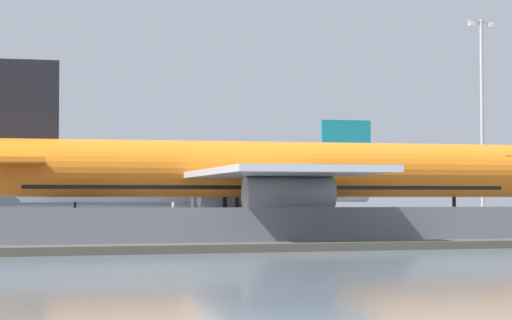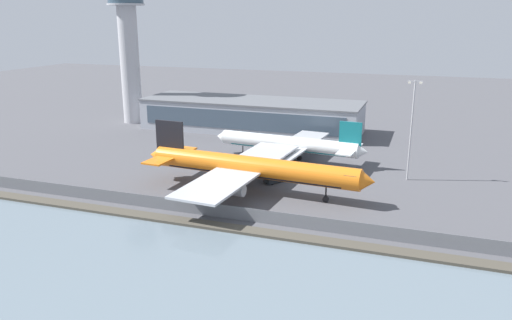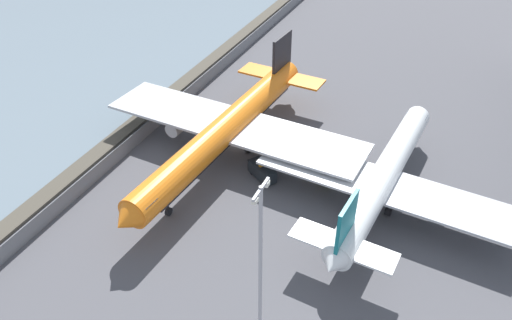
% 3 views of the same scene
% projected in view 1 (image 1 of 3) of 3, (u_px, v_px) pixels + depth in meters
% --- Properties ---
extents(ground_plane, '(500.00, 500.00, 0.00)m').
position_uv_depth(ground_plane, '(214.00, 238.00, 80.30)').
color(ground_plane, '#4C4C51').
extents(shoreline_seawall, '(320.00, 3.00, 0.50)m').
position_uv_depth(shoreline_seawall, '(301.00, 246.00, 60.77)').
color(shoreline_seawall, '#474238').
rests_on(shoreline_seawall, ground).
extents(perimeter_fence, '(280.00, 0.10, 2.60)m').
position_uv_depth(perimeter_fence, '(277.00, 227.00, 65.10)').
color(perimeter_fence, slate).
rests_on(perimeter_fence, ground).
extents(cargo_jet_orange, '(52.20, 45.34, 14.07)m').
position_uv_depth(cargo_jet_orange, '(260.00, 172.00, 81.49)').
color(cargo_jet_orange, orange).
rests_on(cargo_jet_orange, ground).
extents(passenger_jet_white_teal, '(42.02, 36.36, 11.91)m').
position_uv_depth(passenger_jet_white_teal, '(205.00, 186.00, 106.55)').
color(passenger_jet_white_teal, white).
rests_on(passenger_jet_white_teal, ground).
extents(baggage_tug, '(3.51, 2.40, 1.80)m').
position_uv_depth(baggage_tug, '(209.00, 223.00, 97.68)').
color(baggage_tug, yellow).
rests_on(baggage_tug, ground).
extents(ops_van, '(4.61, 5.50, 2.48)m').
position_uv_depth(ops_van, '(272.00, 220.00, 89.47)').
color(ops_van, '#1E2328').
rests_on(ops_van, ground).
extents(apron_light_mast_apron_west, '(3.20, 0.40, 23.02)m').
position_uv_depth(apron_light_mast_apron_west, '(482.00, 111.00, 109.97)').
color(apron_light_mast_apron_west, '#A8A8AD').
rests_on(apron_light_mast_apron_west, ground).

